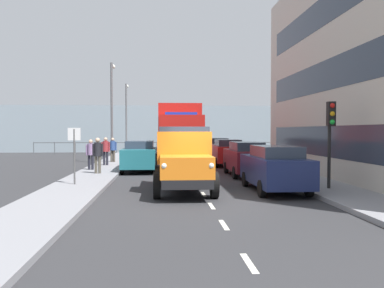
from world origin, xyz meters
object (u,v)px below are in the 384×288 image
at_px(car_maroon_kerbside_1, 246,158).
at_px(car_silver_kerbside_3, 217,149).
at_px(car_red_kerbside_2, 227,152).
at_px(street_sign, 74,146).
at_px(car_teal_oppositeside_0, 140,156).
at_px(car_navy_kerbside_near, 275,168).
at_px(lamp_post_far, 126,112).
at_px(pedestrian_strolling, 98,152).
at_px(pedestrian_by_lamp, 113,148).
at_px(pedestrian_couple_a, 106,149).
at_px(lamp_post_promenade, 112,103).
at_px(truck_vintage_orange, 184,161).
at_px(pedestrian_couple_b, 91,152).
at_px(lorry_cargo_red, 179,134).
at_px(traffic_light_near, 331,126).

xyz_separation_m(car_maroon_kerbside_1, car_silver_kerbside_3, (-0.00, -11.38, 0.00)).
bearing_deg(car_red_kerbside_2, street_sign, 52.31).
bearing_deg(car_teal_oppositeside_0, car_maroon_kerbside_1, 154.14).
bearing_deg(car_navy_kerbside_near, car_teal_oppositeside_0, -56.01).
bearing_deg(car_red_kerbside_2, lamp_post_far, -60.23).
relative_size(lamp_post_far, street_sign, 2.93).
relative_size(car_maroon_kerbside_1, pedestrian_strolling, 2.47).
relative_size(car_red_kerbside_2, pedestrian_by_lamp, 2.41).
xyz_separation_m(pedestrian_couple_a, lamp_post_far, (-0.13, -13.90, 2.90)).
bearing_deg(car_maroon_kerbside_1, lamp_post_promenade, -47.36).
relative_size(car_navy_kerbside_near, pedestrian_couple_a, 2.65).
bearing_deg(pedestrian_strolling, truck_vintage_orange, 124.07).
distance_m(car_maroon_kerbside_1, pedestrian_couple_a, 9.41).
relative_size(car_navy_kerbside_near, pedestrian_couple_b, 2.76).
bearing_deg(lorry_cargo_red, pedestrian_couple_a, -6.68).
bearing_deg(car_maroon_kerbside_1, car_navy_kerbside_near, 90.00).
height_order(pedestrian_strolling, pedestrian_by_lamp, pedestrian_strolling).
xyz_separation_m(car_navy_kerbside_near, pedestrian_couple_b, (8.13, -7.84, 0.22)).
bearing_deg(traffic_light_near, pedestrian_strolling, -33.62).
distance_m(car_maroon_kerbside_1, lamp_post_far, 20.97).
relative_size(car_navy_kerbside_near, car_silver_kerbside_3, 1.12).
xyz_separation_m(car_navy_kerbside_near, traffic_light_near, (-1.95, 0.46, 1.58)).
bearing_deg(pedestrian_couple_b, lamp_post_promenade, -94.52).
height_order(car_silver_kerbside_3, pedestrian_couple_a, pedestrian_couple_a).
relative_size(car_maroon_kerbside_1, pedestrian_couple_a, 2.56).
bearing_deg(truck_vintage_orange, car_red_kerbside_2, -106.45).
relative_size(car_red_kerbside_2, car_silver_kerbside_3, 0.97).
bearing_deg(lamp_post_far, pedestrian_couple_b, 88.18).
xyz_separation_m(truck_vintage_orange, lamp_post_promenade, (4.23, -13.92, 3.00)).
bearing_deg(pedestrian_couple_b, pedestrian_strolling, 108.47).
relative_size(pedestrian_by_lamp, lamp_post_far, 0.25).
bearing_deg(car_silver_kerbside_3, pedestrian_by_lamp, 23.33).
bearing_deg(car_maroon_kerbside_1, car_red_kerbside_2, -90.00).
xyz_separation_m(traffic_light_near, street_sign, (9.66, -1.96, -0.79)).
relative_size(truck_vintage_orange, lamp_post_far, 0.86).
distance_m(lamp_post_far, street_sign, 23.37).
distance_m(car_red_kerbside_2, street_sign, 12.63).
bearing_deg(car_navy_kerbside_near, lamp_post_far, -72.95).
distance_m(car_silver_kerbside_3, lamp_post_far, 11.41).
distance_m(car_teal_oppositeside_0, lamp_post_far, 17.07).
xyz_separation_m(pedestrian_couple_b, pedestrian_by_lamp, (-0.53, -5.72, -0.00)).
distance_m(car_red_kerbside_2, pedestrian_couple_b, 8.91).
relative_size(car_maroon_kerbside_1, street_sign, 1.96).
bearing_deg(lamp_post_far, car_silver_kerbside_3, 133.82).
relative_size(pedestrian_strolling, street_sign, 0.79).
distance_m(car_maroon_kerbside_1, car_silver_kerbside_3, 11.38).
xyz_separation_m(car_silver_kerbside_3, street_sign, (7.71, 15.34, 0.79)).
height_order(truck_vintage_orange, car_maroon_kerbside_1, truck_vintage_orange).
bearing_deg(pedestrian_by_lamp, car_navy_kerbside_near, 119.26).
bearing_deg(pedestrian_couple_b, car_maroon_kerbside_1, 163.69).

